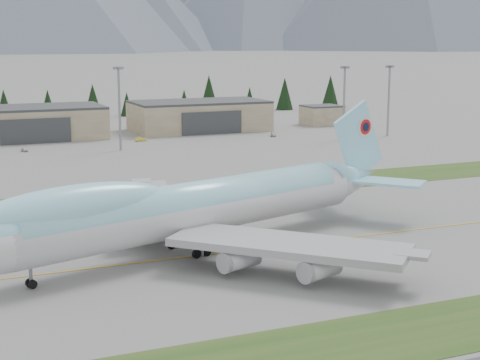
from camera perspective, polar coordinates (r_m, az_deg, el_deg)
name	(u,v)px	position (r m, az deg, el deg)	size (l,w,h in m)	color
ground	(253,249)	(116.82, 1.01, -5.39)	(7000.00, 7000.00, 0.00)	slate
grass_strip_near	(391,337)	(85.45, 11.63, -11.85)	(400.00, 14.00, 0.08)	#29491A
grass_strip_far	(168,195)	(157.78, -5.63, -1.16)	(400.00, 18.00, 0.08)	#29491A
taxiway_line_main	(253,249)	(116.82, 1.01, -5.39)	(400.00, 0.40, 0.02)	gold
boeing_747_freighter	(193,207)	(114.15, -3.69, -2.10)	(81.82, 67.73, 21.62)	silver
hangar_center	(30,123)	(255.68, -15.97, 4.30)	(48.00, 26.60, 10.80)	gray
hangar_right	(199,116)	(269.53, -3.18, 5.01)	(48.00, 26.60, 10.80)	gray
control_shed	(322,115)	(288.68, 6.37, 5.03)	(14.00, 12.00, 7.60)	gray
floodlight_masts	(211,92)	(228.21, -2.25, 6.87)	(147.16, 8.43, 24.85)	gray
service_vehicle_a	(25,151)	(227.28, -16.38, 2.14)	(1.30, 3.22, 1.10)	silver
service_vehicle_b	(141,141)	(242.62, -7.69, 3.01)	(1.38, 3.92, 1.29)	gold
service_vehicle_c	(273,136)	(252.92, 2.59, 3.41)	(1.81, 4.45, 1.29)	#A8A9AD
conifer_belt	(58,102)	(318.11, -13.97, 5.93)	(268.51, 14.57, 16.97)	black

